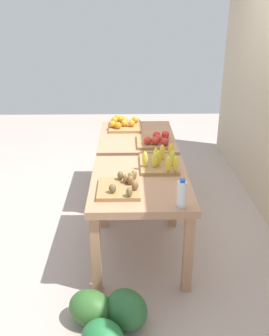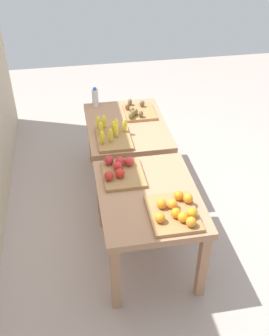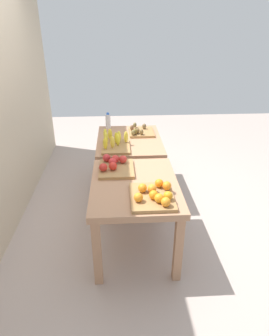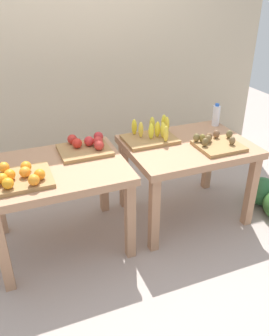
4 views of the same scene
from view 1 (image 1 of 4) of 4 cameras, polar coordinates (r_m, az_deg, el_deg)
The scene contains 9 objects.
ground_plane at distance 3.89m, azimuth 0.53°, elevation -7.85°, with size 8.00×8.00×0.00m, color #B09E94.
display_table_left at distance 4.13m, azimuth 0.34°, elevation 3.62°, with size 1.04×0.80×0.72m.
display_table_right at distance 3.10m, azimuth 0.87°, elevation -3.51°, with size 1.04×0.80×0.72m.
orange_bin at distance 4.35m, azimuth -1.63°, elevation 6.65°, with size 0.44×0.37×0.11m.
apple_bin at distance 3.82m, azimuth 3.18°, elevation 4.18°, with size 0.41×0.34×0.11m.
banana_crate at distance 3.28m, azimuth 3.87°, elevation 0.95°, with size 0.44×0.32×0.17m.
kiwi_bin at distance 2.87m, azimuth -1.98°, elevation -2.80°, with size 0.37×0.32×0.10m.
water_bottle at distance 2.64m, azimuth 7.15°, elevation -3.91°, with size 0.07×0.07×0.21m.
watermelon_pile at distance 2.69m, azimuth -4.06°, elevation -21.64°, with size 0.64×0.64×0.26m.
Camera 1 is at (3.32, -0.10, 2.04)m, focal length 40.38 mm.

